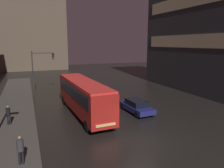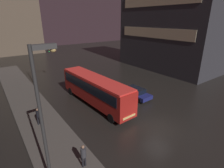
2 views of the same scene
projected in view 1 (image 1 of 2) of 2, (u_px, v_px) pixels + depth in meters
ground_plane at (142, 143)px, 15.81m from camera, size 120.00×120.00×0.00m
sidewalk_left at (13, 115)px, 21.72m from camera, size 4.00×48.00×0.15m
building_right_block at (209, 28)px, 33.51m from camera, size 10.07×19.59×18.94m
building_far_backdrop at (30, 22)px, 59.75m from camera, size 18.07×12.00×25.80m
bus_near at (83, 94)px, 21.83m from camera, size 2.87×11.91×3.45m
car_taxi at (137, 106)px, 22.64m from camera, size 2.05×4.52×1.37m
pedestrian_near at (20, 147)px, 12.60m from camera, size 0.53×0.53×1.77m
pedestrian_mid at (8, 114)px, 18.85m from camera, size 0.47×0.47×1.71m
traffic_light_main at (40, 65)px, 30.86m from camera, size 3.12×0.35×6.07m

